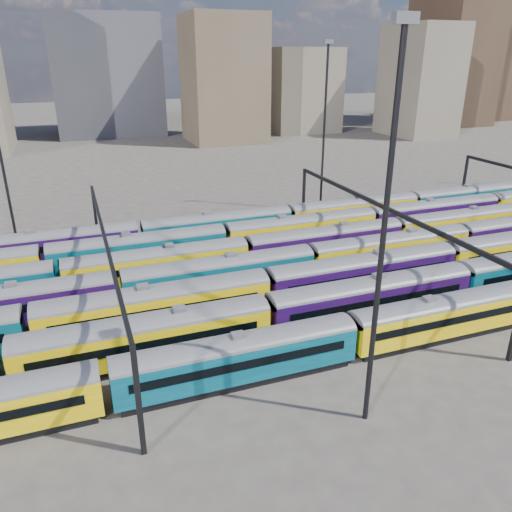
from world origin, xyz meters
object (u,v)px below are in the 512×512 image
object	(u,v)px
rake_1	(267,312)
rake_2	(363,270)
rake_0	(448,311)
mast_2	(384,229)

from	to	relation	value
rake_1	rake_2	size ratio (longest dim) A/B	1.17
rake_0	rake_2	size ratio (longest dim) A/B	0.91
rake_2	rake_0	bearing A→B (deg)	-76.05
rake_0	mast_2	world-z (taller)	mast_2
rake_0	rake_1	distance (m)	15.97
rake_1	mast_2	bearing A→B (deg)	-77.57
rake_2	mast_2	bearing A→B (deg)	-120.56
rake_0	rake_1	xyz separation A→B (m)	(-15.17, 5.00, 0.20)
rake_0	rake_1	size ratio (longest dim) A/B	0.77
rake_1	rake_2	distance (m)	13.63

